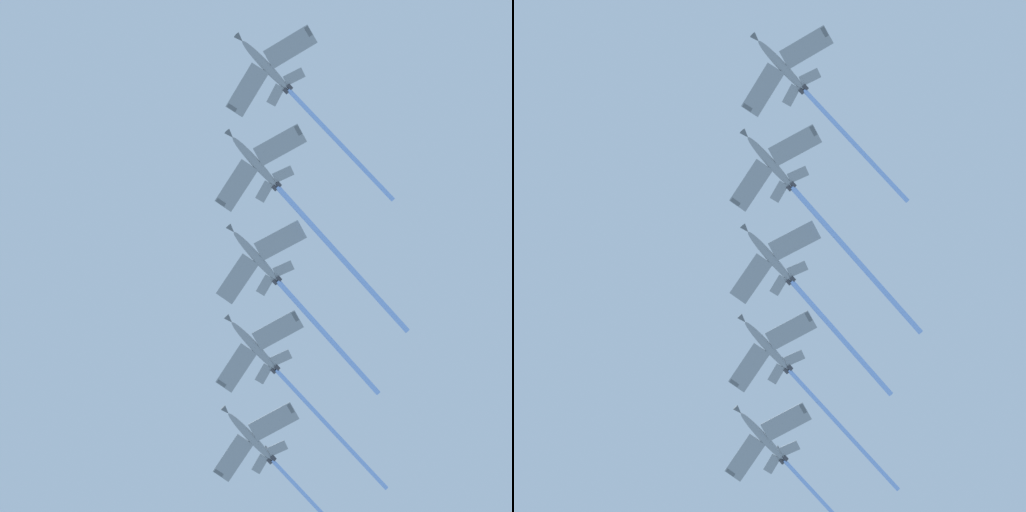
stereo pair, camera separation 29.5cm
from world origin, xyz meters
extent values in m
ellipsoid|color=gray|center=(-18.91, -15.90, 136.42)|extent=(9.67, 9.63, 3.53)
cone|color=#595E60|center=(-23.58, -11.26, 137.64)|extent=(2.12, 2.11, 1.47)
ellipsoid|color=black|center=(-20.29, -14.52, 137.39)|extent=(2.77, 2.77, 1.40)
cube|color=gray|center=(-22.10, -20.20, 136.17)|extent=(7.69, 9.56, 0.85)
cube|color=#595E60|center=(-24.77, -23.33, 136.24)|extent=(1.90, 1.52, 0.45)
cube|color=gray|center=(-14.63, -12.69, 136.17)|extent=(9.55, 7.72, 0.85)
cube|color=#595E60|center=(-11.51, -10.00, 136.24)|extent=(1.53, 1.90, 0.45)
cube|color=gray|center=(-17.03, -20.99, 135.50)|extent=(3.23, 4.02, 0.49)
cube|color=gray|center=(-13.82, -17.75, 135.50)|extent=(4.02, 3.24, 0.49)
cube|color=#595E60|center=(-15.38, -19.41, 136.92)|extent=(2.16, 2.15, 3.19)
cylinder|color=#38383D|center=(-15.20, -20.23, 135.26)|extent=(1.36, 1.36, 0.97)
cylinder|color=#38383D|center=(-14.56, -19.59, 135.26)|extent=(1.36, 1.36, 0.97)
cylinder|color=#8CB2F4|center=(-5.39, -29.35, 132.77)|extent=(19.36, 19.27, 5.69)
ellipsoid|color=gray|center=(-2.09, -14.24, 133.69)|extent=(9.83, 9.46, 3.59)
cone|color=#595E60|center=(-6.86, -9.71, 134.94)|extent=(2.13, 2.11, 1.48)
ellipsoid|color=black|center=(-3.50, -12.90, 134.67)|extent=(2.80, 2.74, 1.41)
cube|color=gray|center=(-5.18, -18.61, 133.44)|extent=(7.55, 9.59, 0.87)
cube|color=#595E60|center=(-7.78, -21.80, 133.50)|extent=(1.90, 1.49, 0.46)
cube|color=gray|center=(2.12, -10.93, 133.44)|extent=(9.51, 7.85, 0.87)
cube|color=#595E60|center=(5.17, -8.17, 133.50)|extent=(1.55, 1.89, 0.46)
cube|color=gray|center=(-0.10, -19.28, 132.75)|extent=(3.17, 4.02, 0.50)
cube|color=gray|center=(3.04, -15.97, 132.75)|extent=(4.02, 3.30, 0.50)
cube|color=#595E60|center=(1.52, -17.67, 134.16)|extent=(2.21, 2.12, 3.20)
cylinder|color=#38383D|center=(1.72, -18.48, 132.50)|extent=(1.37, 1.36, 0.97)
cylinder|color=#38383D|center=(2.34, -17.83, 132.50)|extent=(1.37, 1.36, 0.97)
cylinder|color=#8CB2F4|center=(14.42, -29.93, 129.23)|extent=(25.30, 24.11, 7.40)
ellipsoid|color=gray|center=(14.85, -14.57, 132.24)|extent=(9.89, 9.43, 3.25)
cone|color=#595E60|center=(10.03, -10.04, 133.30)|extent=(2.11, 2.09, 1.44)
ellipsoid|color=black|center=(13.41, -13.21, 133.16)|extent=(2.80, 2.72, 1.33)
cube|color=gray|center=(11.78, -18.96, 132.01)|extent=(7.52, 9.61, 0.77)
cube|color=#595E60|center=(9.21, -22.16, 132.08)|extent=(1.91, 1.49, 0.40)
cube|color=gray|center=(19.04, -11.23, 132.01)|extent=(9.51, 7.89, 0.77)
cube|color=#595E60|center=(22.08, -8.46, 132.08)|extent=(1.56, 1.89, 0.40)
cube|color=gray|center=(16.89, -19.61, 131.44)|extent=(3.16, 4.02, 0.44)
cube|color=gray|center=(20.01, -16.28, 131.44)|extent=(4.02, 3.31, 0.44)
cube|color=#595E60|center=(18.47, -17.96, 132.86)|extent=(2.17, 2.06, 3.15)
cylinder|color=#38383D|center=(18.70, -18.80, 131.22)|extent=(1.36, 1.35, 0.95)
cylinder|color=#38383D|center=(19.32, -18.15, 131.22)|extent=(1.36, 1.35, 0.95)
cylinder|color=#8CB2F4|center=(29.01, -27.87, 129.00)|extent=(20.45, 19.30, 5.28)
ellipsoid|color=gray|center=(31.37, -14.40, 130.51)|extent=(9.72, 9.59, 3.38)
cone|color=#595E60|center=(26.66, -9.78, 131.65)|extent=(2.11, 2.10, 1.45)
ellipsoid|color=black|center=(29.96, -13.02, 131.46)|extent=(2.78, 2.75, 1.36)
cube|color=gray|center=(28.21, -18.72, 130.28)|extent=(7.65, 9.57, 0.81)
cube|color=#595E60|center=(25.56, -21.87, 130.35)|extent=(1.90, 1.51, 0.42)
cube|color=gray|center=(35.63, -11.16, 130.28)|extent=(9.54, 7.76, 0.81)
cube|color=#595E60|center=(38.73, -8.46, 130.35)|extent=(1.53, 1.90, 0.42)
cube|color=gray|center=(33.29, -19.48, 129.67)|extent=(3.22, 4.03, 0.46)
cube|color=gray|center=(36.48, -16.23, 129.67)|extent=(4.02, 3.26, 0.46)
cube|color=#595E60|center=(34.91, -17.88, 131.08)|extent=(2.15, 2.12, 3.17)
cylinder|color=#38383D|center=(35.12, -18.72, 129.43)|extent=(1.36, 1.36, 0.96)
cylinder|color=#38383D|center=(35.75, -18.07, 129.43)|extent=(1.36, 1.36, 0.96)
cylinder|color=#8CB2F4|center=(46.04, -28.81, 126.87)|extent=(21.55, 21.18, 5.81)
ellipsoid|color=gray|center=(48.63, -13.91, 128.69)|extent=(9.67, 9.64, 3.44)
cone|color=#595E60|center=(43.95, -9.26, 129.86)|extent=(2.11, 2.11, 1.46)
ellipsoid|color=black|center=(47.23, -12.53, 129.65)|extent=(2.77, 2.77, 1.38)
cube|color=gray|center=(45.43, -18.21, 128.45)|extent=(7.69, 9.56, 0.83)
cube|color=#595E60|center=(42.76, -21.34, 128.52)|extent=(1.90, 1.52, 0.43)
cube|color=gray|center=(52.91, -10.70, 128.45)|extent=(9.55, 7.72, 0.83)
cube|color=#595E60|center=(56.03, -8.02, 128.52)|extent=(1.53, 1.90, 0.43)
cube|color=gray|center=(50.50, -19.00, 127.81)|extent=(3.23, 4.02, 0.47)
cube|color=gray|center=(53.72, -15.77, 127.81)|extent=(4.02, 3.24, 0.47)
cube|color=#595E60|center=(52.15, -17.42, 129.23)|extent=(2.15, 2.14, 3.18)
cylinder|color=#38383D|center=(52.34, -18.25, 127.57)|extent=(1.36, 1.36, 0.96)
cylinder|color=#38383D|center=(52.98, -17.61, 127.57)|extent=(1.36, 1.36, 0.96)
camera|label=1|loc=(-14.89, -14.28, 1.60)|focal=51.85mm
camera|label=2|loc=(-14.88, -13.98, 1.60)|focal=51.85mm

